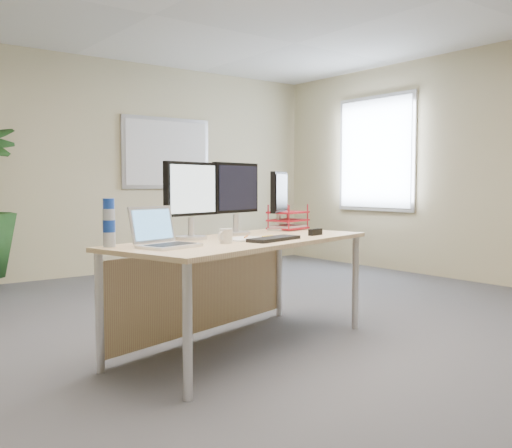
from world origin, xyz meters
TOP-DOWN VIEW (x-y plane):
  - floor at (0.00, 0.00)m, footprint 8.00×8.00m
  - back_wall at (0.00, 4.00)m, footprint 7.00×0.04m
  - whiteboard at (1.20, 3.97)m, footprint 1.30×0.04m
  - window at (3.47, 2.30)m, footprint 0.04×1.30m
  - desk at (-0.25, 0.39)m, footprint 2.13×1.32m
  - monitor_left at (-0.52, 0.49)m, footprint 0.47×0.21m
  - monitor_right at (-0.06, 0.60)m, footprint 0.47×0.22m
  - monitor_dark at (0.45, 0.72)m, footprint 0.37×0.29m
  - laptop at (-0.90, 0.20)m, footprint 0.40×0.37m
  - keyboard at (-0.12, 0.08)m, footprint 0.45×0.25m
  - coffee_mug at (-0.47, 0.14)m, footprint 0.12×0.08m
  - spiral_notebook at (-0.25, 0.25)m, footprint 0.31×0.26m
  - orange_pen at (-0.22, 0.27)m, footprint 0.11×0.11m
  - yellow_highlighter at (-0.04, 0.26)m, footprint 0.12×0.05m
  - water_bottle at (-1.15, 0.38)m, footprint 0.07×0.07m
  - letter_tray at (0.55, 0.71)m, footprint 0.36×0.30m
  - stapler at (0.37, 0.20)m, footprint 0.15×0.07m

SIDE VIEW (x-z plane):
  - floor at x=0.00m, z-range 0.00..0.00m
  - desk at x=-0.25m, z-range 0.22..0.98m
  - spiral_notebook at x=-0.25m, z-range 0.76..0.77m
  - yellow_highlighter at x=-0.04m, z-range 0.76..0.78m
  - keyboard at x=-0.12m, z-range 0.76..0.78m
  - orange_pen at x=-0.22m, z-range 0.77..0.78m
  - stapler at x=0.37m, z-range 0.76..0.81m
  - coffee_mug at x=-0.47m, z-range 0.76..0.85m
  - laptop at x=-0.90m, z-range 0.70..0.94m
  - letter_tray at x=0.55m, z-range 0.75..0.90m
  - water_bottle at x=-1.15m, z-range 0.75..1.04m
  - monitor_dark at x=0.45m, z-range 0.80..1.27m
  - monitor_left at x=-0.52m, z-range 0.80..1.32m
  - monitor_right at x=-0.06m, z-range 0.80..1.33m
  - back_wall at x=0.00m, z-range 0.00..2.70m
  - whiteboard at x=1.20m, z-range 1.07..2.02m
  - window at x=3.47m, z-range 0.77..2.33m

